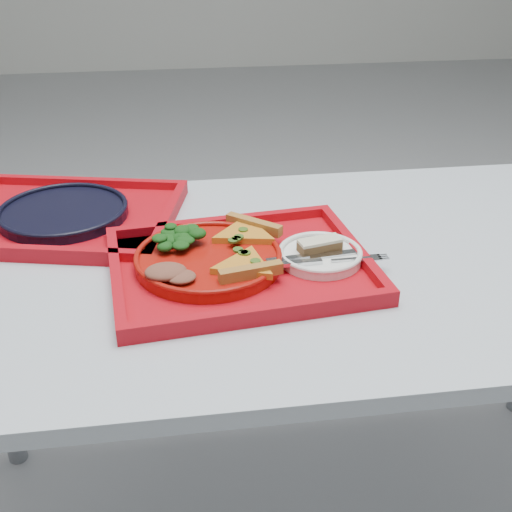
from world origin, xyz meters
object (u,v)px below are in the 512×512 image
(tray_main, at_px, (240,269))
(dinner_plate, at_px, (208,261))
(navy_plate, at_px, (64,213))
(dessert_bar, at_px, (320,245))
(tray_far, at_px, (65,219))

(tray_main, xyz_separation_m, dinner_plate, (-0.05, 0.01, 0.02))
(tray_main, height_order, navy_plate, navy_plate)
(navy_plate, bearing_deg, tray_main, -37.00)
(tray_main, distance_m, dessert_bar, 0.15)
(navy_plate, relative_size, dessert_bar, 3.13)
(tray_main, bearing_deg, navy_plate, 137.13)
(tray_main, bearing_deg, dessert_bar, -1.22)
(tray_far, distance_m, dinner_plate, 0.37)
(dessert_bar, bearing_deg, tray_far, 140.08)
(tray_main, height_order, dessert_bar, dessert_bar)
(tray_far, bearing_deg, dinner_plate, -27.88)
(tray_main, height_order, tray_far, same)
(dinner_plate, relative_size, navy_plate, 1.00)
(tray_main, relative_size, dessert_bar, 5.42)
(tray_far, relative_size, dessert_bar, 5.42)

